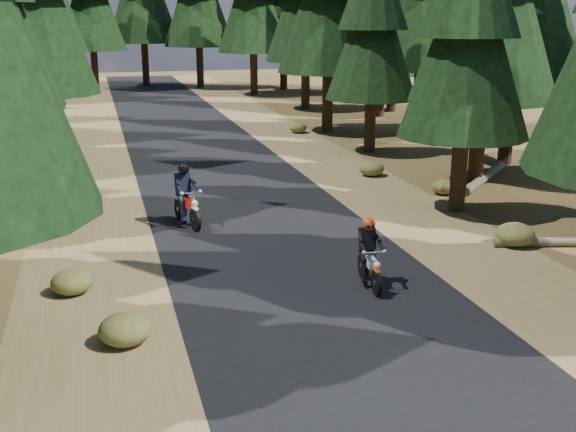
# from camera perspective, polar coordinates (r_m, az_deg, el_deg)

# --- Properties ---
(ground) EXTENTS (120.00, 120.00, 0.00)m
(ground) POSITION_cam_1_polar(r_m,az_deg,el_deg) (16.12, 1.39, -5.17)
(ground) COLOR #433018
(ground) RESTS_ON ground
(road) EXTENTS (6.00, 100.00, 0.01)m
(road) POSITION_cam_1_polar(r_m,az_deg,el_deg) (20.71, -2.51, -0.36)
(road) COLOR black
(road) RESTS_ON ground
(shoulder_l) EXTENTS (3.20, 100.00, 0.01)m
(shoulder_l) POSITION_cam_1_polar(r_m,az_deg,el_deg) (20.27, -15.31, -1.30)
(shoulder_l) COLOR brown
(shoulder_l) RESTS_ON ground
(shoulder_r) EXTENTS (3.20, 100.00, 0.01)m
(shoulder_r) POSITION_cam_1_polar(r_m,az_deg,el_deg) (22.12, 9.19, 0.50)
(shoulder_r) COLOR brown
(shoulder_r) RESTS_ON ground
(log_near) EXTENTS (3.67, 3.78, 0.32)m
(log_near) POSITION_cam_1_polar(r_m,az_deg,el_deg) (26.39, 15.28, 2.98)
(log_near) COLOR #4C4233
(log_near) RESTS_ON ground
(log_far) EXTENTS (3.99, 1.20, 0.24)m
(log_far) POSITION_cam_1_polar(r_m,az_deg,el_deg) (19.79, 21.54, -1.92)
(log_far) COLOR #4C4233
(log_far) RESTS_ON ground
(understory_shrubs) EXTENTS (14.46, 29.62, 0.60)m
(understory_shrubs) POSITION_cam_1_polar(r_m,az_deg,el_deg) (21.41, -2.13, 0.91)
(understory_shrubs) COLOR #474C1E
(understory_shrubs) RESTS_ON ground
(rider_lead) EXTENTS (0.66, 1.72, 1.50)m
(rider_lead) POSITION_cam_1_polar(r_m,az_deg,el_deg) (15.74, 6.47, -3.83)
(rider_lead) COLOR beige
(rider_lead) RESTS_ON road
(rider_follow) EXTENTS (1.01, 2.04, 1.75)m
(rider_follow) POSITION_cam_1_polar(r_m,az_deg,el_deg) (20.24, -7.99, 0.82)
(rider_follow) COLOR #96100A
(rider_follow) RESTS_ON road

